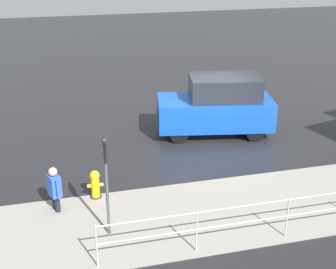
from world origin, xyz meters
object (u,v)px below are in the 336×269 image
Objects in this scene: fire_hydrant at (95,185)px; pedestrian at (54,187)px; sign_post at (106,174)px; moving_hatchback at (217,106)px.

pedestrian is at bearing 21.28° from fire_hydrant.
pedestrian is 0.51× the size of sign_post.
sign_post is at bearing 49.02° from moving_hatchback.
fire_hydrant is 0.66× the size of pedestrian.
sign_post reaches higher than moving_hatchback.
pedestrian is 1.97m from sign_post.
moving_hatchback is 5.77m from fire_hydrant.
fire_hydrant is 2.11m from sign_post.
moving_hatchback is 5.18× the size of fire_hydrant.
moving_hatchback reaches higher than fire_hydrant.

